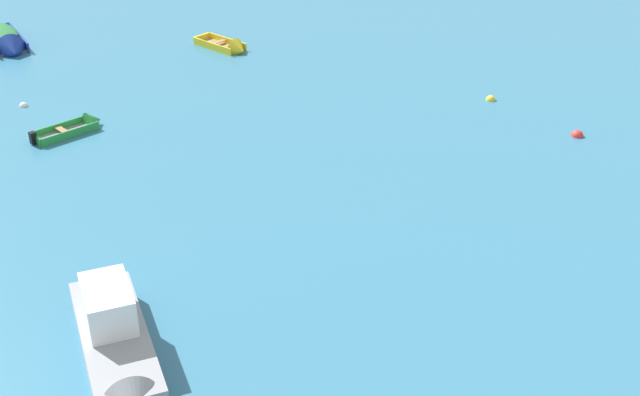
{
  "coord_description": "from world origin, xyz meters",
  "views": [
    {
      "loc": [
        -0.88,
        -0.45,
        13.45
      ],
      "look_at": [
        0.0,
        23.27,
        0.15
      ],
      "focal_mm": 46.6,
      "sensor_mm": 36.0,
      "label": 1
    }
  ],
  "objects_px": {
    "rowboat_yellow_far_back": "(231,48)",
    "mooring_buoy_near_foreground": "(24,106)",
    "mooring_buoy_outer_edge": "(577,136)",
    "rowboat_green_cluster_outer": "(80,126)",
    "motor_launch_grey_outer_right": "(117,347)",
    "mooring_buoy_between_boats_left": "(491,100)",
    "rowboat_deep_blue_outer_left": "(6,41)"
  },
  "relations": [
    {
      "from": "mooring_buoy_near_foreground",
      "to": "rowboat_deep_blue_outer_left",
      "type": "bearing_deg",
      "value": 110.69
    },
    {
      "from": "mooring_buoy_outer_edge",
      "to": "rowboat_green_cluster_outer",
      "type": "bearing_deg",
      "value": 176.21
    },
    {
      "from": "mooring_buoy_near_foreground",
      "to": "mooring_buoy_outer_edge",
      "type": "relative_size",
      "value": 0.74
    },
    {
      "from": "rowboat_green_cluster_outer",
      "to": "mooring_buoy_between_boats_left",
      "type": "relative_size",
      "value": 6.48
    },
    {
      "from": "rowboat_yellow_far_back",
      "to": "mooring_buoy_outer_edge",
      "type": "height_order",
      "value": "rowboat_yellow_far_back"
    },
    {
      "from": "rowboat_yellow_far_back",
      "to": "mooring_buoy_outer_edge",
      "type": "relative_size",
      "value": 6.17
    },
    {
      "from": "rowboat_yellow_far_back",
      "to": "mooring_buoy_between_boats_left",
      "type": "distance_m",
      "value": 13.08
    },
    {
      "from": "rowboat_yellow_far_back",
      "to": "mooring_buoy_between_boats_left",
      "type": "height_order",
      "value": "rowboat_yellow_far_back"
    },
    {
      "from": "rowboat_deep_blue_outer_left",
      "to": "rowboat_yellow_far_back",
      "type": "height_order",
      "value": "rowboat_deep_blue_outer_left"
    },
    {
      "from": "rowboat_deep_blue_outer_left",
      "to": "rowboat_green_cluster_outer",
      "type": "bearing_deg",
      "value": -60.12
    },
    {
      "from": "rowboat_green_cluster_outer",
      "to": "mooring_buoy_near_foreground",
      "type": "relative_size",
      "value": 7.55
    },
    {
      "from": "rowboat_yellow_far_back",
      "to": "rowboat_green_cluster_outer",
      "type": "distance_m",
      "value": 10.48
    },
    {
      "from": "rowboat_deep_blue_outer_left",
      "to": "mooring_buoy_between_boats_left",
      "type": "height_order",
      "value": "rowboat_deep_blue_outer_left"
    },
    {
      "from": "rowboat_green_cluster_outer",
      "to": "mooring_buoy_outer_edge",
      "type": "xyz_separation_m",
      "value": [
        19.15,
        -1.27,
        -0.15
      ]
    },
    {
      "from": "mooring_buoy_outer_edge",
      "to": "mooring_buoy_between_boats_left",
      "type": "distance_m",
      "value": 4.46
    },
    {
      "from": "motor_launch_grey_outer_right",
      "to": "mooring_buoy_between_boats_left",
      "type": "xyz_separation_m",
      "value": [
        12.67,
        16.36,
        -0.57
      ]
    },
    {
      "from": "rowboat_deep_blue_outer_left",
      "to": "mooring_buoy_outer_edge",
      "type": "height_order",
      "value": "rowboat_deep_blue_outer_left"
    },
    {
      "from": "rowboat_deep_blue_outer_left",
      "to": "mooring_buoy_outer_edge",
      "type": "distance_m",
      "value": 27.11
    },
    {
      "from": "mooring_buoy_near_foreground",
      "to": "mooring_buoy_outer_edge",
      "type": "height_order",
      "value": "mooring_buoy_outer_edge"
    },
    {
      "from": "rowboat_deep_blue_outer_left",
      "to": "mooring_buoy_near_foreground",
      "type": "relative_size",
      "value": 13.15
    },
    {
      "from": "rowboat_deep_blue_outer_left",
      "to": "mooring_buoy_between_boats_left",
      "type": "xyz_separation_m",
      "value": [
        22.22,
        -7.36,
        -0.37
      ]
    },
    {
      "from": "rowboat_yellow_far_back",
      "to": "motor_launch_grey_outer_right",
      "type": "distance_m",
      "value": 23.02
    },
    {
      "from": "rowboat_deep_blue_outer_left",
      "to": "rowboat_green_cluster_outer",
      "type": "relative_size",
      "value": 1.74
    },
    {
      "from": "rowboat_green_cluster_outer",
      "to": "rowboat_deep_blue_outer_left",
      "type": "bearing_deg",
      "value": 119.88
    },
    {
      "from": "rowboat_green_cluster_outer",
      "to": "mooring_buoy_outer_edge",
      "type": "relative_size",
      "value": 5.62
    },
    {
      "from": "rowboat_deep_blue_outer_left",
      "to": "motor_launch_grey_outer_right",
      "type": "relative_size",
      "value": 0.8
    },
    {
      "from": "motor_launch_grey_outer_right",
      "to": "rowboat_yellow_far_back",
      "type": "bearing_deg",
      "value": 86.54
    },
    {
      "from": "motor_launch_grey_outer_right",
      "to": "mooring_buoy_outer_edge",
      "type": "distance_m",
      "value": 19.82
    },
    {
      "from": "rowboat_deep_blue_outer_left",
      "to": "mooring_buoy_outer_edge",
      "type": "xyz_separation_m",
      "value": [
        24.76,
        -11.03,
        -0.37
      ]
    },
    {
      "from": "rowboat_yellow_far_back",
      "to": "mooring_buoy_near_foreground",
      "type": "bearing_deg",
      "value": -141.24
    },
    {
      "from": "rowboat_yellow_far_back",
      "to": "mooring_buoy_near_foreground",
      "type": "relative_size",
      "value": 8.29
    },
    {
      "from": "rowboat_green_cluster_outer",
      "to": "mooring_buoy_between_boats_left",
      "type": "distance_m",
      "value": 16.79
    }
  ]
}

